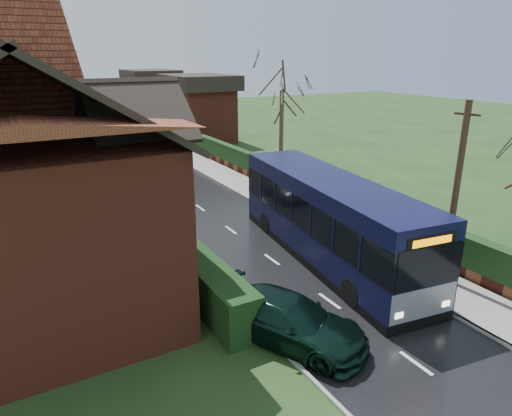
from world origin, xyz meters
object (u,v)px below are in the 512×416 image
brick_house (29,173)px  car_green (288,320)px  car_silver (172,198)px  telegraph_pole (455,196)px  bus (329,220)px  bus_stop_sign (373,214)px

brick_house → car_green: brick_house is taller
car_silver → car_green: (-1.11, -13.70, 0.02)m
brick_house → telegraph_pole: size_ratio=2.09×
car_silver → telegraph_pole: (6.30, -13.47, 2.83)m
telegraph_pole → car_silver: bearing=101.4°
car_silver → car_green: size_ratio=0.82×
bus → car_green: bearing=-131.7°
telegraph_pole → brick_house: bearing=136.5°
bus → telegraph_pole: telegraph_pole is taller
brick_house → bus_stop_sign: size_ratio=4.86×
bus → bus_stop_sign: bus is taller
car_green → bus_stop_sign: 7.57m
brick_house → car_green: 10.71m
car_green → telegraph_pole: bearing=-25.2°
car_silver → car_green: car_green is taller
brick_house → telegraph_pole: 15.63m
bus → car_silver: bus is taller
brick_house → car_silver: 9.91m
bus → car_silver: 10.26m
bus → bus_stop_sign: 1.95m
brick_house → telegraph_pole: brick_house is taller
car_green → bus_stop_sign: size_ratio=1.69×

